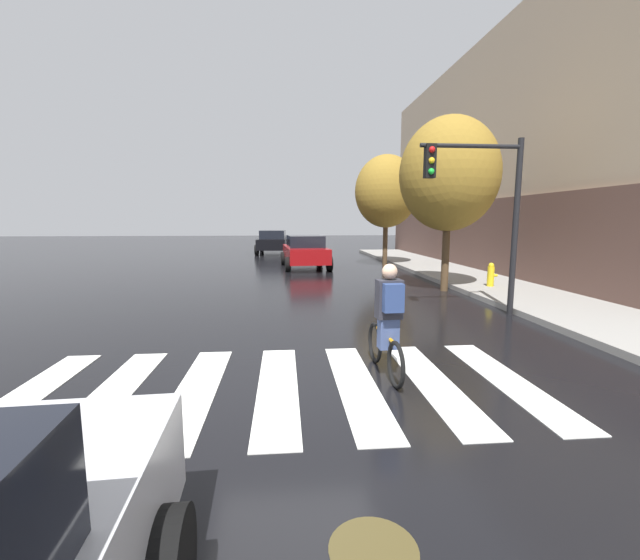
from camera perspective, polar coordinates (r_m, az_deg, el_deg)
ground_plane at (r=5.90m, az=-3.40°, el=-14.67°), size 120.00×120.00×0.00m
crosswalk_stripes at (r=5.89m, az=-5.90°, el=-14.65°), size 7.16×3.26×0.01m
manhole_cover at (r=3.47m, az=7.46°, el=-33.12°), size 0.64×0.64×0.01m
sedan_mid at (r=20.15m, az=-2.11°, el=4.03°), size 2.41×4.72×1.59m
sedan_far at (r=29.34m, az=-6.54°, el=5.35°), size 2.44×4.84×1.64m
cyclist at (r=6.07m, az=9.42°, el=-5.70°), size 0.37×1.71×1.69m
traffic_light_near at (r=10.53m, az=21.84°, el=10.74°), size 2.47×0.28×4.20m
fire_hydrant at (r=14.64m, az=22.68°, el=0.68°), size 0.33×0.22×0.78m
street_tree_near at (r=14.05m, az=17.52°, el=13.83°), size 3.13×3.13×5.56m
street_tree_mid at (r=21.08m, az=9.21°, el=12.06°), size 3.11×3.11×5.54m
corner_building at (r=25.46m, az=35.63°, el=13.01°), size 15.16×23.71×10.25m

